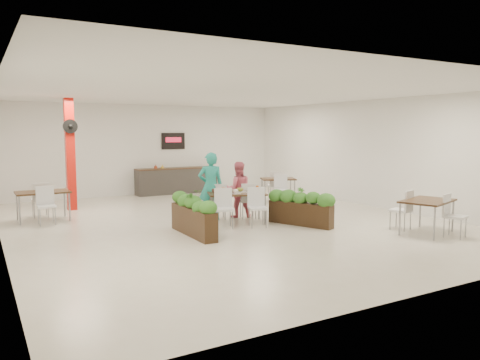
# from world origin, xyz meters

# --- Properties ---
(ground) EXTENTS (12.00, 12.00, 0.00)m
(ground) POSITION_xyz_m (0.00, 0.00, 0.00)
(ground) COLOR beige
(ground) RESTS_ON ground
(room_shell) EXTENTS (10.10, 12.10, 3.22)m
(room_shell) POSITION_xyz_m (0.00, 0.00, 2.01)
(room_shell) COLOR white
(room_shell) RESTS_ON ground
(red_column) EXTENTS (0.40, 0.41, 3.20)m
(red_column) POSITION_xyz_m (-3.00, 3.79, 1.64)
(red_column) COLOR red
(red_column) RESTS_ON ground
(service_counter) EXTENTS (3.00, 0.64, 2.20)m
(service_counter) POSITION_xyz_m (1.00, 5.65, 0.49)
(service_counter) COLOR #312E2B
(service_counter) RESTS_ON ground
(main_table) EXTENTS (1.69, 1.94, 0.92)m
(main_table) POSITION_xyz_m (0.20, -0.24, 0.64)
(main_table) COLOR black
(main_table) RESTS_ON ground
(diner_man) EXTENTS (0.73, 0.60, 1.73)m
(diner_man) POSITION_xyz_m (-0.19, 0.42, 0.87)
(diner_man) COLOR teal
(diner_man) RESTS_ON ground
(diner_woman) EXTENTS (0.86, 0.76, 1.47)m
(diner_woman) POSITION_xyz_m (0.61, 0.42, 0.73)
(diner_woman) COLOR #EF6A82
(diner_woman) RESTS_ON ground
(planter_left) EXTENTS (0.41, 1.93, 1.01)m
(planter_left) POSITION_xyz_m (-1.30, -0.99, 0.51)
(planter_left) COLOR black
(planter_left) RESTS_ON ground
(planter_right) EXTENTS (0.92, 1.66, 0.92)m
(planter_right) POSITION_xyz_m (1.39, -1.27, 0.48)
(planter_right) COLOR black
(planter_right) RESTS_ON ground
(side_table_a) EXTENTS (1.27, 1.62, 0.92)m
(side_table_a) POSITION_xyz_m (-3.93, 2.44, 0.64)
(side_table_a) COLOR black
(side_table_a) RESTS_ON ground
(side_table_b) EXTENTS (1.28, 1.65, 0.92)m
(side_table_b) POSITION_xyz_m (3.11, 2.21, 0.62)
(side_table_b) COLOR black
(side_table_b) RESTS_ON ground
(side_table_c) EXTENTS (1.50, 1.67, 0.92)m
(side_table_c) POSITION_xyz_m (3.28, -3.39, 0.63)
(side_table_c) COLOR black
(side_table_c) RESTS_ON ground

